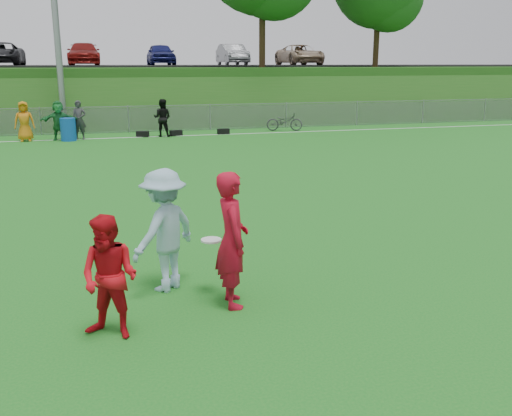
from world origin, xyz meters
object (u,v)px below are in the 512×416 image
object	(u,v)px
player_blue	(164,230)
frisbee	(211,240)
player_red_center	(110,278)
bicycle	(285,121)
player_red_left	(232,240)
recycling_bin	(68,129)

from	to	relation	value
player_blue	frisbee	xyz separation A→B (m)	(0.63, -0.32, -0.11)
player_red_center	bicycle	bearing A→B (deg)	98.02
player_red_center	bicycle	world-z (taller)	player_red_center
player_red_left	player_red_center	distance (m)	1.75
player_red_center	player_blue	distance (m)	1.60
bicycle	player_red_center	bearing A→B (deg)	173.63
player_red_center	frisbee	size ratio (longest dim) A/B	5.13
player_red_left	frisbee	size ratio (longest dim) A/B	6.27
frisbee	bicycle	world-z (taller)	bicycle
bicycle	player_red_left	bearing A→B (deg)	177.16
frisbee	bicycle	xyz separation A→B (m)	(7.48, 19.17, -0.34)
player_blue	recycling_bin	distance (m)	17.95
player_red_left	bicycle	size ratio (longest dim) A/B	1.07
recycling_bin	player_red_center	bearing A→B (deg)	-86.34
frisbee	bicycle	distance (m)	20.58
player_blue	frisbee	distance (m)	0.72
player_red_left	frisbee	world-z (taller)	player_red_left
player_red_left	bicycle	xyz separation A→B (m)	(7.28, 19.66, -0.48)
player_red_center	recycling_bin	distance (m)	19.23
player_red_left	recycling_bin	bearing A→B (deg)	10.54
bicycle	recycling_bin	bearing A→B (deg)	113.22
player_blue	frisbee	size ratio (longest dim) A/B	6.04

